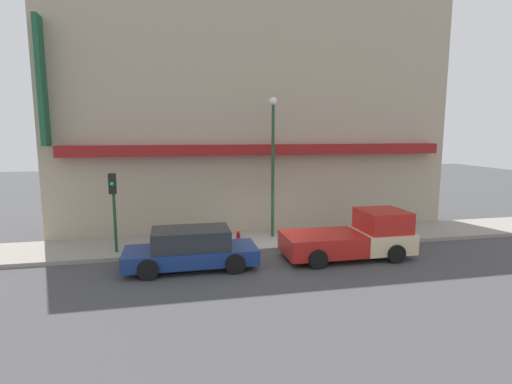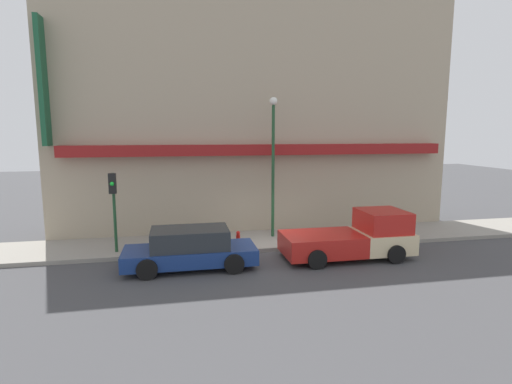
{
  "view_description": "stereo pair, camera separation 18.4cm",
  "coord_description": "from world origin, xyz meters",
  "px_view_note": "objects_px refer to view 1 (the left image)",
  "views": [
    {
      "loc": [
        -4.26,
        -15.65,
        4.97
      ],
      "look_at": [
        -0.67,
        1.26,
        2.37
      ],
      "focal_mm": 28.0,
      "sensor_mm": 36.0,
      "label": 1
    },
    {
      "loc": [
        -4.08,
        -15.69,
        4.97
      ],
      "look_at": [
        -0.67,
        1.26,
        2.37
      ],
      "focal_mm": 28.0,
      "sensor_mm": 36.0,
      "label": 2
    }
  ],
  "objects_px": {
    "pickup_truck": "(355,237)",
    "street_lamp": "(273,152)",
    "traffic_light": "(113,198)",
    "parked_car": "(191,249)",
    "fire_hydrant": "(238,239)"
  },
  "relations": [
    {
      "from": "street_lamp",
      "to": "parked_car",
      "type": "bearing_deg",
      "value": -140.65
    },
    {
      "from": "fire_hydrant",
      "to": "traffic_light",
      "type": "relative_size",
      "value": 0.22
    },
    {
      "from": "parked_car",
      "to": "street_lamp",
      "type": "xyz_separation_m",
      "value": [
        3.9,
        3.2,
        3.34
      ]
    },
    {
      "from": "fire_hydrant",
      "to": "street_lamp",
      "type": "relative_size",
      "value": 0.11
    },
    {
      "from": "fire_hydrant",
      "to": "parked_car",
      "type": "bearing_deg",
      "value": -139.46
    },
    {
      "from": "pickup_truck",
      "to": "street_lamp",
      "type": "relative_size",
      "value": 0.81
    },
    {
      "from": "parked_car",
      "to": "street_lamp",
      "type": "bearing_deg",
      "value": 37.88
    },
    {
      "from": "parked_car",
      "to": "traffic_light",
      "type": "height_order",
      "value": "traffic_light"
    },
    {
      "from": "pickup_truck",
      "to": "traffic_light",
      "type": "relative_size",
      "value": 1.59
    },
    {
      "from": "pickup_truck",
      "to": "street_lamp",
      "type": "xyz_separation_m",
      "value": [
        -2.59,
        3.2,
        3.25
      ]
    },
    {
      "from": "pickup_truck",
      "to": "fire_hydrant",
      "type": "relative_size",
      "value": 7.39
    },
    {
      "from": "parked_car",
      "to": "fire_hydrant",
      "type": "distance_m",
      "value": 2.71
    },
    {
      "from": "traffic_light",
      "to": "pickup_truck",
      "type": "bearing_deg",
      "value": -12.06
    },
    {
      "from": "traffic_light",
      "to": "parked_car",
      "type": "bearing_deg",
      "value": -34.77
    },
    {
      "from": "pickup_truck",
      "to": "traffic_light",
      "type": "bearing_deg",
      "value": 169.14
    }
  ]
}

